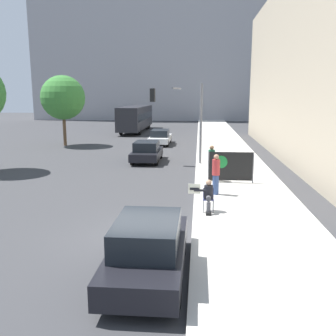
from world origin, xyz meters
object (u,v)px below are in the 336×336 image
object	(u,v)px
parked_car_curbside	(148,248)
traffic_light_pole	(181,109)
car_on_road_midblock	(160,137)
city_bus_on_road	(136,117)
pedestrian_behind	(211,162)
protest_banner	(230,166)
car_on_road_nearest	(147,152)
seated_protester	(208,195)
street_tree_midblock	(63,98)
jogger_on_sidewalk	(216,174)

from	to	relation	value
parked_car_curbside	traffic_light_pole	bearing A→B (deg)	89.74
car_on_road_midblock	city_bus_on_road	distance (m)	12.77
pedestrian_behind	traffic_light_pole	xyz separation A→B (m)	(-1.81, 4.95, 2.51)
protest_banner	car_on_road_nearest	bearing A→B (deg)	128.68
traffic_light_pole	parked_car_curbside	distance (m)	15.48
protest_banner	city_bus_on_road	bearing A→B (deg)	109.03
car_on_road_midblock	pedestrian_behind	bearing A→B (deg)	-74.37
protest_banner	city_bus_on_road	world-z (taller)	city_bus_on_road
traffic_light_pole	car_on_road_midblock	bearing A→B (deg)	103.37
seated_protester	parked_car_curbside	xyz separation A→B (m)	(-1.60, -4.96, -0.08)
city_bus_on_road	street_tree_midblock	size ratio (longest dim) A/B	2.01
pedestrian_behind	protest_banner	bearing A→B (deg)	23.46
seated_protester	street_tree_midblock	bearing A→B (deg)	122.05
protest_banner	traffic_light_pole	bearing A→B (deg)	117.43
protest_banner	parked_car_curbside	world-z (taller)	protest_banner
pedestrian_behind	car_on_road_nearest	xyz separation A→B (m)	(-4.20, 6.06, -0.41)
jogger_on_sidewalk	pedestrian_behind	xyz separation A→B (m)	(-0.12, 2.74, 0.02)
pedestrian_behind	car_on_road_midblock	bearing A→B (deg)	150.05
seated_protester	car_on_road_midblock	distance (m)	20.78
car_on_road_midblock	city_bus_on_road	bearing A→B (deg)	109.73
jogger_on_sidewalk	city_bus_on_road	bearing A→B (deg)	-64.56
jogger_on_sidewalk	pedestrian_behind	bearing A→B (deg)	-78.30
protest_banner	car_on_road_nearest	distance (m)	8.23
protest_banner	car_on_road_midblock	xyz separation A→B (m)	(-5.17, 15.46, -0.31)
protest_banner	street_tree_midblock	bearing A→B (deg)	134.30
city_bus_on_road	seated_protester	bearing A→B (deg)	-75.73
car_on_road_nearest	street_tree_midblock	xyz separation A→B (m)	(-8.48, 7.54, 3.55)
jogger_on_sidewalk	traffic_light_pole	size ratio (longest dim) A/B	0.36
jogger_on_sidewalk	traffic_light_pole	bearing A→B (deg)	-66.64
jogger_on_sidewalk	protest_banner	world-z (taller)	jogger_on_sidewalk
city_bus_on_road	traffic_light_pole	bearing A→B (deg)	-73.14
traffic_light_pole	parked_car_curbside	xyz separation A→B (m)	(-0.07, -15.21, -2.86)
car_on_road_nearest	street_tree_midblock	distance (m)	11.89
car_on_road_midblock	city_bus_on_road	size ratio (longest dim) A/B	0.37
seated_protester	car_on_road_nearest	xyz separation A→B (m)	(-3.92, 11.36, -0.13)
seated_protester	city_bus_on_road	distance (m)	33.43
jogger_on_sidewalk	street_tree_midblock	bearing A→B (deg)	-42.65
seated_protester	protest_banner	xyz separation A→B (m)	(1.23, 4.94, 0.16)
seated_protester	protest_banner	size ratio (longest dim) A/B	0.54
jogger_on_sidewalk	traffic_light_pole	world-z (taller)	traffic_light_pole
parked_car_curbside	street_tree_midblock	size ratio (longest dim) A/B	0.72
parked_car_curbside	protest_banner	bearing A→B (deg)	74.09
parked_car_curbside	street_tree_midblock	world-z (taller)	street_tree_midblock
traffic_light_pole	street_tree_midblock	size ratio (longest dim) A/B	0.81
jogger_on_sidewalk	protest_banner	xyz separation A→B (m)	(0.83, 2.38, -0.10)
parked_car_curbside	jogger_on_sidewalk	bearing A→B (deg)	75.14
pedestrian_behind	seated_protester	bearing A→B (deg)	-48.64
parked_car_curbside	car_on_road_midblock	distance (m)	25.47
pedestrian_behind	street_tree_midblock	world-z (taller)	street_tree_midblock
parked_car_curbside	car_on_road_midblock	size ratio (longest dim) A/B	0.96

